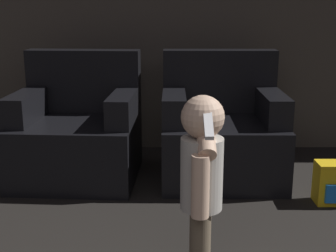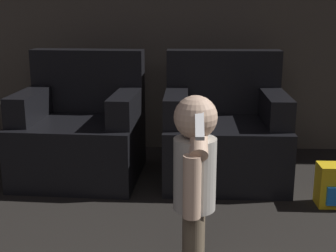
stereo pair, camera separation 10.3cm
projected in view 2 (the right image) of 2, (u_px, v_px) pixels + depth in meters
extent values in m
cube|color=black|center=(80.00, 149.00, 3.38)|extent=(0.89, 0.82, 0.43)
cube|color=black|center=(88.00, 80.00, 3.56)|extent=(0.85, 0.21, 0.47)
cube|color=black|center=(31.00, 105.00, 3.33)|extent=(0.20, 0.62, 0.20)
cube|color=black|center=(126.00, 107.00, 3.27)|extent=(0.20, 0.62, 0.20)
cube|color=black|center=(224.00, 150.00, 3.34)|extent=(0.85, 0.78, 0.43)
cube|color=black|center=(223.00, 81.00, 3.52)|extent=(0.85, 0.17, 0.47)
cube|color=black|center=(176.00, 107.00, 3.28)|extent=(0.17, 0.61, 0.20)
cube|color=black|center=(275.00, 108.00, 3.25)|extent=(0.17, 0.61, 0.20)
cylinder|color=brown|center=(195.00, 237.00, 2.19)|extent=(0.09, 0.09, 0.34)
cylinder|color=brown|center=(193.00, 248.00, 2.09)|extent=(0.09, 0.09, 0.34)
cylinder|color=#B7B2A8|center=(195.00, 174.00, 2.06)|extent=(0.19, 0.19, 0.33)
sphere|color=beige|center=(196.00, 117.00, 1.99)|extent=(0.19, 0.19, 0.19)
cylinder|color=beige|center=(192.00, 187.00, 1.95)|extent=(0.08, 0.08, 0.27)
cylinder|color=beige|center=(199.00, 132.00, 2.00)|extent=(0.08, 0.28, 0.20)
cube|color=white|center=(200.00, 123.00, 1.87)|extent=(0.04, 0.16, 0.10)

